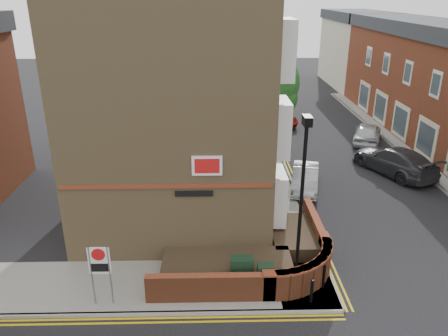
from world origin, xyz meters
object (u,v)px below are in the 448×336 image
zone_sign (100,265)px  silver_car_near (305,178)px  utility_cabinet_large (242,272)px  lamppost (301,207)px

zone_sign → silver_car_near: 12.75m
utility_cabinet_large → silver_car_near: utility_cabinet_large is taller
lamppost → utility_cabinet_large: size_ratio=5.25×
lamppost → zone_sign: (-6.60, -0.70, -1.70)m
lamppost → zone_sign: lamppost is taller
lamppost → utility_cabinet_large: lamppost is taller
zone_sign → lamppost: bearing=6.1°
utility_cabinet_large → silver_car_near: 9.39m
utility_cabinet_large → zone_sign: zone_sign is taller
utility_cabinet_large → zone_sign: bearing=-170.3°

